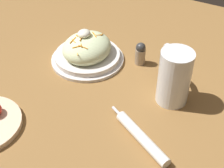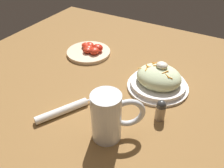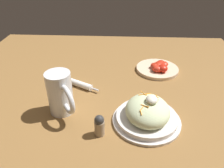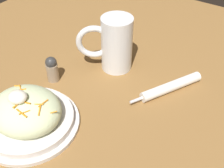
{
  "view_description": "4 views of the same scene",
  "coord_description": "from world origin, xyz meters",
  "px_view_note": "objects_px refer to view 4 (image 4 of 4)",
  "views": [
    {
      "loc": [
        -0.58,
        -0.33,
        0.62
      ],
      "look_at": [
        -0.0,
        -0.01,
        0.06
      ],
      "focal_mm": 51.96,
      "sensor_mm": 36.0,
      "label": 1
    },
    {
      "loc": [
        0.35,
        -0.57,
        0.57
      ],
      "look_at": [
        0.01,
        0.01,
        0.07
      ],
      "focal_mm": 38.94,
      "sensor_mm": 36.0,
      "label": 2
    },
    {
      "loc": [
        0.7,
        0.07,
        0.51
      ],
      "look_at": [
        -0.01,
        0.03,
        0.06
      ],
      "focal_mm": 34.97,
      "sensor_mm": 36.0,
      "label": 3
    },
    {
      "loc": [
        -0.28,
        0.41,
        0.51
      ],
      "look_at": [
        0.0,
        -0.0,
        0.08
      ],
      "focal_mm": 45.46,
      "sensor_mm": 36.0,
      "label": 4
    }
  ],
  "objects_px": {
    "salad_plate": "(27,114)",
    "beer_mug": "(115,46)",
    "napkin_roll": "(171,87)",
    "salt_shaker": "(53,68)"
  },
  "relations": [
    {
      "from": "salt_shaker",
      "to": "beer_mug",
      "type": "bearing_deg",
      "value": -127.35
    },
    {
      "from": "napkin_roll",
      "to": "salad_plate",
      "type": "bearing_deg",
      "value": 53.0
    },
    {
      "from": "salt_shaker",
      "to": "salad_plate",
      "type": "bearing_deg",
      "value": 113.01
    },
    {
      "from": "salt_shaker",
      "to": "napkin_roll",
      "type": "bearing_deg",
      "value": -154.98
    },
    {
      "from": "beer_mug",
      "to": "salt_shaker",
      "type": "bearing_deg",
      "value": 52.65
    },
    {
      "from": "napkin_roll",
      "to": "salt_shaker",
      "type": "bearing_deg",
      "value": 25.02
    },
    {
      "from": "beer_mug",
      "to": "salt_shaker",
      "type": "height_order",
      "value": "beer_mug"
    },
    {
      "from": "salad_plate",
      "to": "salt_shaker",
      "type": "height_order",
      "value": "salad_plate"
    },
    {
      "from": "salad_plate",
      "to": "beer_mug",
      "type": "height_order",
      "value": "beer_mug"
    },
    {
      "from": "salad_plate",
      "to": "beer_mug",
      "type": "relative_size",
      "value": 1.48
    }
  ]
}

